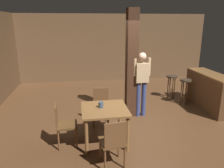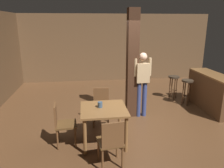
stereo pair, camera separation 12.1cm
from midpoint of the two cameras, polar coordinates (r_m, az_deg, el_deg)
name	(u,v)px [view 1 (the left image)]	position (r m, az deg, el deg)	size (l,w,h in m)	color
ground_plane	(143,124)	(5.59, 7.53, -10.37)	(10.80, 10.80, 0.00)	#4C301C
wall_back	(114,48)	(9.47, 0.13, 9.43)	(8.00, 0.10, 2.80)	brown
pillar	(132,65)	(5.69, 4.52, 5.09)	(0.28, 0.28, 2.80)	#382114
dining_table	(105,114)	(4.51, -2.71, -7.92)	(0.93, 0.93, 0.77)	brown
chair_south	(113,141)	(3.84, -0.56, -14.67)	(0.47, 0.47, 0.89)	#4C3319
chair_west	(63,123)	(4.57, -13.51, -9.84)	(0.45, 0.45, 0.89)	#4C3319
chair_north	(101,105)	(5.38, -3.57, -5.43)	(0.46, 0.46, 0.89)	#4C3319
napkin_cup	(101,105)	(4.49, -3.69, -5.44)	(0.10, 0.10, 0.12)	#33475B
standing_person	(142,80)	(5.74, 7.12, 1.05)	(0.47, 0.22, 1.72)	tan
bar_counter	(207,91)	(6.90, 23.08, -1.68)	(0.56, 1.83, 1.04)	brown
bar_stool_near	(185,86)	(7.00, 18.10, -0.46)	(0.34, 0.34, 0.79)	#2D2319
bar_stool_mid	(172,81)	(7.45, 14.87, 0.68)	(0.36, 0.36, 0.77)	#2D2319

